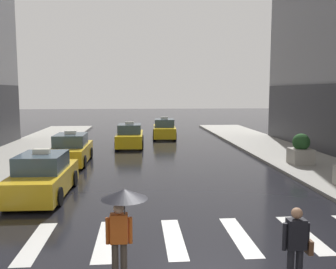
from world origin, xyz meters
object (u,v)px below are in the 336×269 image
(taxi_lead, at_px, (43,177))
(pedestrian_with_umbrella, at_px, (122,209))
(taxi_fourth, at_px, (164,129))
(planter_mid_block, at_px, (301,150))
(taxi_second, at_px, (71,150))
(pedestrian_with_handbag, at_px, (296,243))
(taxi_third, at_px, (130,137))

(taxi_lead, relative_size, pedestrian_with_umbrella, 2.36)
(taxi_lead, height_order, taxi_fourth, same)
(taxi_fourth, xyz_separation_m, pedestrian_with_umbrella, (-2.54, -23.83, 0.79))
(planter_mid_block, bearing_deg, pedestrian_with_umbrella, -128.41)
(pedestrian_with_umbrella, bearing_deg, taxi_second, 104.39)
(taxi_second, height_order, pedestrian_with_umbrella, pedestrian_with_umbrella)
(pedestrian_with_umbrella, distance_m, pedestrian_with_handbag, 3.53)
(pedestrian_with_handbag, bearing_deg, taxi_lead, 133.01)
(taxi_fourth, distance_m, pedestrian_with_handbag, 24.43)
(taxi_third, bearing_deg, pedestrian_with_handbag, -79.29)
(taxi_third, xyz_separation_m, planter_mid_block, (9.08, -7.91, 0.15))
(taxi_lead, distance_m, taxi_second, 6.43)
(taxi_second, xyz_separation_m, taxi_fourth, (5.88, 10.82, 0.00))
(taxi_fourth, bearing_deg, pedestrian_with_handbag, -87.92)
(taxi_third, height_order, pedestrian_with_umbrella, pedestrian_with_umbrella)
(pedestrian_with_umbrella, distance_m, planter_mid_block, 14.19)
(taxi_second, relative_size, planter_mid_block, 2.84)
(taxi_second, distance_m, taxi_third, 6.75)
(planter_mid_block, bearing_deg, pedestrian_with_handbag, -114.68)
(taxi_lead, distance_m, pedestrian_with_umbrella, 7.37)
(taxi_lead, bearing_deg, taxi_second, 90.83)
(taxi_second, relative_size, taxi_third, 0.99)
(taxi_third, bearing_deg, pedestrian_with_umbrella, -89.17)
(planter_mid_block, bearing_deg, taxi_lead, -159.37)
(taxi_second, height_order, planter_mid_block, taxi_second)
(taxi_fourth, distance_m, pedestrian_with_umbrella, 23.98)
(taxi_second, xyz_separation_m, pedestrian_with_umbrella, (3.34, -13.01, 0.79))
(taxi_lead, relative_size, taxi_third, 1.00)
(taxi_lead, xyz_separation_m, planter_mid_block, (12.05, 4.54, 0.15))
(taxi_lead, xyz_separation_m, taxi_third, (2.97, 12.45, 0.00))
(pedestrian_with_umbrella, xyz_separation_m, planter_mid_block, (8.81, 11.11, -0.64))
(taxi_fourth, relative_size, pedestrian_with_umbrella, 2.38)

